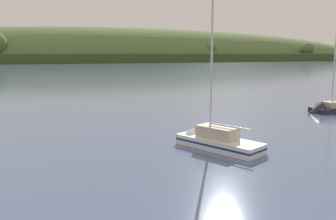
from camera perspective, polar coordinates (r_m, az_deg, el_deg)
name	(u,v)px	position (r m, az deg, el deg)	size (l,w,h in m)	color
far_shoreline_hill	(105,61)	(266.60, -9.87, 7.71)	(585.44, 101.32, 48.19)	#3C4E24
sailboat_near_mooring	(330,110)	(43.42, 24.20, -0.05)	(6.38, 2.47, 10.87)	#232328
sailboat_midwater_white	(210,142)	(25.45, 6.70, -5.08)	(4.95, 7.11, 11.27)	white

